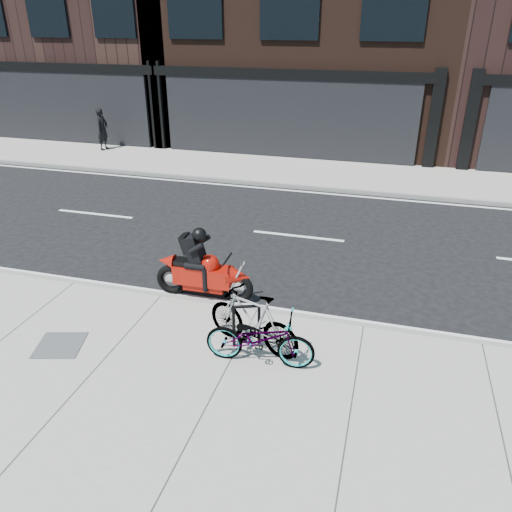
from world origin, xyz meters
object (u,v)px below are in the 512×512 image
(pedestrian, at_px, (102,129))
(utility_grate, at_px, (60,345))
(bicycle_front, at_px, (260,338))
(bike_rack, at_px, (246,322))
(motorcycle, at_px, (208,271))
(bicycle_rear, at_px, (253,320))

(pedestrian, height_order, utility_grate, pedestrian)
(bicycle_front, height_order, pedestrian, pedestrian)
(bike_rack, xyz_separation_m, motorcycle, (-1.26, 1.53, 0.02))
(pedestrian, bearing_deg, bike_rack, -137.53)
(bicycle_rear, distance_m, utility_grate, 3.33)
(pedestrian, bearing_deg, bicycle_rear, -137.22)
(bicycle_rear, bearing_deg, pedestrian, -120.85)
(bike_rack, height_order, pedestrian, pedestrian)
(bicycle_front, height_order, utility_grate, bicycle_front)
(motorcycle, height_order, utility_grate, motorcycle)
(pedestrian, distance_m, utility_grate, 14.23)
(bicycle_front, xyz_separation_m, utility_grate, (-3.39, -0.48, -0.46))
(bicycle_front, distance_m, motorcycle, 2.49)
(bike_rack, distance_m, bicycle_front, 0.51)
(bike_rack, relative_size, bicycle_front, 0.45)
(bicycle_front, height_order, motorcycle, motorcycle)
(bicycle_front, relative_size, motorcycle, 0.86)
(bicycle_rear, distance_m, pedestrian, 15.29)
(bicycle_rear, height_order, motorcycle, motorcycle)
(bicycle_rear, height_order, pedestrian, pedestrian)
(bike_rack, relative_size, utility_grate, 1.06)
(motorcycle, bearing_deg, bicycle_front, -51.38)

